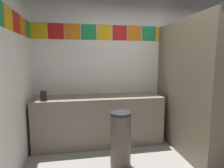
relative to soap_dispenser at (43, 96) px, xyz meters
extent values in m
cube|color=white|center=(1.75, 0.50, 0.42)|extent=(4.01, 0.08, 2.69)
cube|color=yellow|center=(-0.11, 0.46, 1.05)|extent=(0.27, 0.01, 0.27)
cube|color=red|center=(0.17, 0.46, 1.05)|extent=(0.27, 0.01, 0.27)
cube|color=orange|center=(0.46, 0.46, 1.05)|extent=(0.27, 0.01, 0.27)
cube|color=#1E8C4C|center=(0.75, 0.46, 1.05)|extent=(0.27, 0.01, 0.27)
cube|color=yellow|center=(1.04, 0.46, 1.05)|extent=(0.27, 0.01, 0.27)
cube|color=red|center=(1.32, 0.46, 1.05)|extent=(0.27, 0.01, 0.27)
cube|color=orange|center=(1.61, 0.46, 1.05)|extent=(0.27, 0.01, 0.27)
cube|color=#1E8C4C|center=(1.90, 0.46, 1.05)|extent=(0.27, 0.01, 0.27)
cube|color=yellow|center=(2.18, 0.46, 1.05)|extent=(0.27, 0.01, 0.27)
cube|color=red|center=(2.47, 0.46, 1.05)|extent=(0.27, 0.01, 0.27)
cube|color=orange|center=(2.76, 0.46, 1.05)|extent=(0.27, 0.01, 0.27)
cube|color=#1E8C4C|center=(3.04, 0.46, 1.05)|extent=(0.27, 0.01, 0.27)
cube|color=yellow|center=(3.33, 0.46, 1.05)|extent=(0.27, 0.01, 0.27)
cube|color=yellow|center=(-0.25, -0.53, 1.05)|extent=(0.01, 0.27, 0.27)
cube|color=red|center=(-0.25, -0.25, 1.05)|extent=(0.01, 0.27, 0.27)
cube|color=orange|center=(-0.25, 0.04, 1.05)|extent=(0.01, 0.27, 0.27)
cube|color=#1E8C4C|center=(-0.25, 0.32, 1.05)|extent=(0.01, 0.27, 0.27)
cube|color=gray|center=(0.89, 0.17, -0.50)|extent=(2.20, 0.58, 0.85)
cube|color=gray|center=(0.89, 0.45, -0.12)|extent=(2.20, 0.03, 0.08)
cylinder|color=white|center=(0.89, 0.14, -0.13)|extent=(0.34, 0.34, 0.10)
cylinder|color=silver|center=(0.89, 0.28, -0.05)|extent=(0.04, 0.04, 0.05)
cylinder|color=silver|center=(0.89, 0.23, 0.02)|extent=(0.02, 0.06, 0.09)
cube|color=black|center=(0.00, 0.00, 0.00)|extent=(0.09, 0.07, 0.16)
cylinder|color=black|center=(0.00, -0.04, -0.06)|extent=(0.02, 0.02, 0.03)
cube|color=#726651|center=(2.12, -0.31, 0.12)|extent=(0.04, 1.56, 2.10)
cylinder|color=silver|center=(2.14, -1.07, 0.23)|extent=(0.02, 0.02, 0.10)
cylinder|color=white|center=(2.58, 0.01, -0.73)|extent=(0.38, 0.38, 0.40)
torus|color=white|center=(2.58, 0.01, -0.52)|extent=(0.39, 0.39, 0.05)
cube|color=white|center=(2.58, 0.22, -0.36)|extent=(0.34, 0.17, 0.34)
cylinder|color=brown|center=(1.11, -0.61, -0.56)|extent=(0.28, 0.28, 0.74)
cylinder|color=#262628|center=(1.11, -0.61, -0.17)|extent=(0.29, 0.29, 0.04)
camera|label=1|loc=(0.56, -2.98, 0.57)|focal=29.48mm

